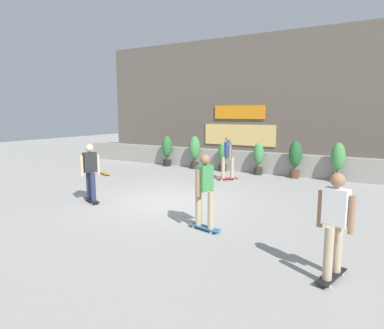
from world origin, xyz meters
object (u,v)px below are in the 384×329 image
potted_plant_0 (167,149)px  potted_plant_5 (338,159)px  skater_foreground (335,222)px  potted_plant_2 (222,157)px  skater_mid_plaza (228,156)px  skateboard_near_camera (105,173)px  skater_far_left (205,189)px  skater_by_wall_left (90,170)px  potted_plant_3 (258,157)px  potted_plant_1 (195,150)px  potted_plant_4 (295,157)px

potted_plant_0 → potted_plant_5: bearing=0.0°
potted_plant_0 → skater_foreground: size_ratio=0.87×
potted_plant_2 → skater_mid_plaza: bearing=-59.0°
skateboard_near_camera → skater_mid_plaza: bearing=17.5°
potted_plant_5 → skater_far_left: size_ratio=0.88×
potted_plant_2 → potted_plant_5: 4.73m
potted_plant_5 → skater_by_wall_left: skater_by_wall_left is taller
skater_far_left → potted_plant_3: bearing=100.0°
potted_plant_2 → skater_far_left: 7.71m
potted_plant_3 → skater_mid_plaza: 1.83m
potted_plant_2 → skateboard_near_camera: potted_plant_2 is taller
potted_plant_2 → skater_by_wall_left: 6.79m
skater_foreground → skateboard_near_camera: bearing=153.1°
potted_plant_1 → skater_mid_plaza: skater_mid_plaza is taller
potted_plant_4 → potted_plant_5: 1.56m
potted_plant_4 → skater_foreground: (2.53, -8.14, 0.08)m
potted_plant_0 → potted_plant_1: 1.54m
potted_plant_0 → potted_plant_2: (2.96, 0.00, -0.20)m
skater_foreground → skateboard_near_camera: skater_foreground is taller
potted_plant_0 → potted_plant_1: size_ratio=0.98×
potted_plant_1 → skater_by_wall_left: (0.39, -6.71, 0.06)m
potted_plant_3 → potted_plant_5: bearing=-0.0°
potted_plant_1 → skater_by_wall_left: skater_by_wall_left is taller
potted_plant_3 → skater_mid_plaza: (-0.63, -1.71, 0.19)m
potted_plant_0 → potted_plant_3: 4.62m
potted_plant_4 → potted_plant_0: bearing=180.0°
potted_plant_3 → potted_plant_5: (3.07, -0.00, 0.12)m
skater_foreground → skateboard_near_camera: (-9.59, 4.87, -0.88)m
potted_plant_2 → potted_plant_5: potted_plant_5 is taller
potted_plant_1 → skater_mid_plaza: bearing=-34.9°
potted_plant_3 → skater_far_left: size_ratio=0.79×
potted_plant_5 → potted_plant_1: bearing=-180.0°
potted_plant_4 → skater_by_wall_left: size_ratio=0.88×
potted_plant_3 → skater_foreground: (4.04, -8.14, 0.19)m
potted_plant_3 → skater_far_left: bearing=-80.0°
potted_plant_0 → skater_mid_plaza: (3.99, -1.71, 0.09)m
skater_far_left → skater_foreground: (2.78, -1.00, 0.00)m
potted_plant_5 → skateboard_near_camera: potted_plant_5 is taller
potted_plant_0 → skater_foreground: 11.88m
potted_plant_2 → skateboard_near_camera: size_ratio=1.51×
skater_far_left → skater_foreground: 2.95m
potted_plant_0 → skater_foreground: bearing=-43.2°
potted_plant_2 → potted_plant_3: potted_plant_3 is taller
potted_plant_1 → skater_mid_plaza: 2.99m
skater_far_left → skater_mid_plaza: bearing=109.2°
potted_plant_5 → skater_by_wall_left: size_ratio=0.88×
potted_plant_3 → skateboard_near_camera: (-5.55, -3.27, -0.69)m
skater_by_wall_left → skater_foreground: (6.72, -1.43, 0.00)m
potted_plant_5 → skateboard_near_camera: bearing=-159.2°
skater_foreground → potted_plant_5: bearing=96.8°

